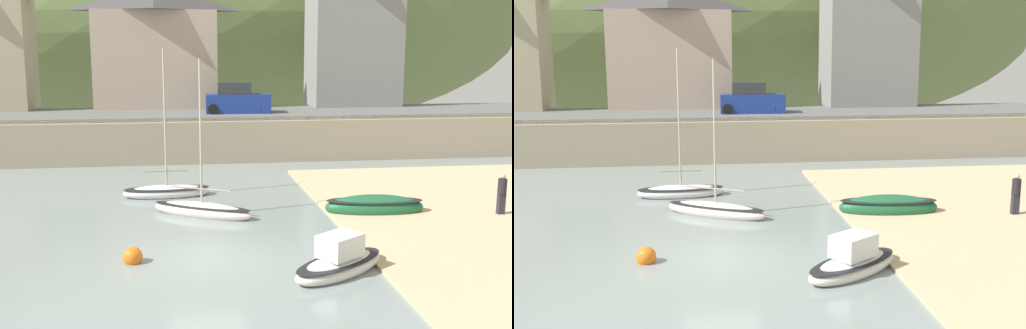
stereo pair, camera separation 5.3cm
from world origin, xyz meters
The scene contains 11 objects.
quay_seawall centered at (0.00, 17.50, 1.36)m, with size 48.00×9.40×2.40m.
hillside_backdrop centered at (0.40, 55.20, 9.51)m, with size 80.00×44.00×27.19m.
waterfront_building_centre centered at (-2.10, 25.20, 6.61)m, with size 8.54×4.40×8.27m.
waterfront_building_right centered at (11.93, 25.20, 7.82)m, with size 6.53×4.57×10.67m.
sailboat_blue_trim centered at (3.77, -1.89, 0.32)m, with size 3.63×3.08×1.32m.
fishing_boat_green centered at (6.86, 4.31, 0.30)m, with size 4.04×1.68×1.00m.
motorboat_with_cabin centered at (0.05, 4.91, 0.27)m, with size 4.14×2.87×6.27m.
sailboat_far_left centered at (-1.34, 8.39, 0.25)m, with size 3.94×1.54×6.64m.
parked_car_near_slipway centered at (3.08, 20.70, 3.20)m, with size 4.17×1.87×1.95m.
person_on_slipway centered at (11.66, 3.30, 0.98)m, with size 0.34×0.34×1.62m.
mooring_buoy centered at (-2.30, -0.18, 0.18)m, with size 0.62×0.62×0.62m.
Camera 2 is at (-0.87, -18.62, 6.51)m, focal length 43.30 mm.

